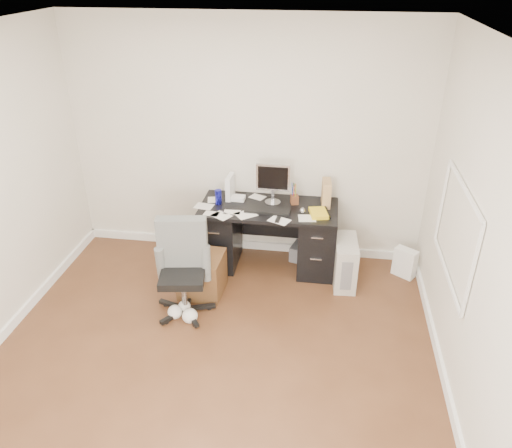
{
  "coord_description": "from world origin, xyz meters",
  "views": [
    {
      "loc": [
        0.88,
        -3.19,
        3.16
      ],
      "look_at": [
        0.23,
        1.2,
        0.77
      ],
      "focal_mm": 35.0,
      "sensor_mm": 36.0,
      "label": 1
    }
  ],
  "objects": [
    {
      "name": "ground",
      "position": [
        0.0,
        0.0,
        0.0
      ],
      "size": [
        4.0,
        4.0,
        0.0
      ],
      "primitive_type": "plane",
      "color": "#4C2B18",
      "rests_on": "ground"
    },
    {
      "name": "room_shell",
      "position": [
        0.03,
        0.03,
        1.66
      ],
      "size": [
        4.02,
        4.02,
        2.71
      ],
      "color": "white",
      "rests_on": "ground"
    },
    {
      "name": "desk",
      "position": [
        0.3,
        1.65,
        0.4
      ],
      "size": [
        1.5,
        0.7,
        0.75
      ],
      "color": "black",
      "rests_on": "ground"
    },
    {
      "name": "loose_papers",
      "position": [
        0.1,
        1.6,
        0.75
      ],
      "size": [
        1.1,
        0.6,
        0.0
      ],
      "primitive_type": null,
      "color": "white",
      "rests_on": "desk"
    },
    {
      "name": "lcd_monitor",
      "position": [
        0.33,
        1.75,
        0.98
      ],
      "size": [
        0.37,
        0.22,
        0.47
      ],
      "primitive_type": null,
      "rotation": [
        0.0,
        0.0,
        -0.02
      ],
      "color": "#A9A9AD",
      "rests_on": "desk"
    },
    {
      "name": "keyboard",
      "position": [
        0.3,
        1.54,
        0.76
      ],
      "size": [
        0.49,
        0.19,
        0.03
      ],
      "primitive_type": "cube",
      "rotation": [
        0.0,
        0.0,
        -0.05
      ],
      "color": "black",
      "rests_on": "desk"
    },
    {
      "name": "computer_mouse",
      "position": [
        0.67,
        1.55,
        0.78
      ],
      "size": [
        0.07,
        0.07,
        0.06
      ],
      "primitive_type": "sphere",
      "rotation": [
        0.0,
        0.0,
        -0.07
      ],
      "color": "#A9A9AD",
      "rests_on": "desk"
    },
    {
      "name": "travel_mug",
      "position": [
        -0.26,
        1.65,
        0.83
      ],
      "size": [
        0.09,
        0.09,
        0.16
      ],
      "primitive_type": "cylinder",
      "rotation": [
        0.0,
        0.0,
        -0.34
      ],
      "color": "#16179A",
      "rests_on": "desk"
    },
    {
      "name": "white_binder",
      "position": [
        -0.16,
        1.81,
        0.89
      ],
      "size": [
        0.12,
        0.24,
        0.27
      ],
      "primitive_type": "cube",
      "rotation": [
        0.0,
        0.0,
        -0.05
      ],
      "color": "white",
      "rests_on": "desk"
    },
    {
      "name": "magazine_file",
      "position": [
        0.91,
        1.79,
        0.89
      ],
      "size": [
        0.14,
        0.25,
        0.28
      ],
      "primitive_type": "cube",
      "rotation": [
        0.0,
        0.0,
        0.07
      ],
      "color": "#AC8253",
      "rests_on": "desk"
    },
    {
      "name": "pen_cup",
      "position": [
        0.57,
        1.77,
        0.87
      ],
      "size": [
        0.12,
        0.12,
        0.24
      ],
      "primitive_type": null,
      "rotation": [
        0.0,
        0.0,
        0.27
      ],
      "color": "#572C19",
      "rests_on": "desk"
    },
    {
      "name": "yellow_book",
      "position": [
        0.85,
        1.54,
        0.77
      ],
      "size": [
        0.24,
        0.28,
        0.04
      ],
      "primitive_type": "cube",
      "rotation": [
        0.0,
        0.0,
        0.23
      ],
      "color": "yellow",
      "rests_on": "desk"
    },
    {
      "name": "paper_remote",
      "position": [
        0.45,
        1.35,
        0.76
      ],
      "size": [
        0.26,
        0.24,
        0.02
      ],
      "primitive_type": null,
      "rotation": [
        0.0,
        0.0,
        -0.43
      ],
      "color": "white",
      "rests_on": "desk"
    },
    {
      "name": "office_chair",
      "position": [
        -0.41,
        0.66,
        0.49
      ],
      "size": [
        0.64,
        0.64,
        0.98
      ],
      "primitive_type": null,
      "rotation": [
        0.0,
        0.0,
        0.16
      ],
      "color": "#575A57",
      "rests_on": "ground"
    },
    {
      "name": "pc_tower",
      "position": [
        1.16,
        1.43,
        0.26
      ],
      "size": [
        0.26,
        0.53,
        0.51
      ],
      "primitive_type": "cube",
      "rotation": [
        0.0,
        0.0,
        0.06
      ],
      "color": "#A8A498",
      "rests_on": "ground"
    },
    {
      "name": "shopping_bag",
      "position": [
        1.83,
        1.66,
        0.17
      ],
      "size": [
        0.3,
        0.28,
        0.33
      ],
      "primitive_type": "cube",
      "rotation": [
        0.0,
        0.0,
        -0.61
      ],
      "color": "white",
      "rests_on": "ground"
    },
    {
      "name": "wicker_basket",
      "position": [
        -0.32,
        1.03,
        0.22
      ],
      "size": [
        0.46,
        0.46,
        0.44
      ],
      "primitive_type": "cube",
      "rotation": [
        0.0,
        0.0,
        -0.04
      ],
      "color": "#4A2E16",
      "rests_on": "ground"
    },
    {
      "name": "desk_printer",
      "position": [
        0.72,
        1.82,
        0.09
      ],
      "size": [
        0.37,
        0.33,
        0.18
      ],
      "primitive_type": "cube",
      "rotation": [
        0.0,
        0.0,
        -0.28
      ],
      "color": "slate",
      "rests_on": "ground"
    }
  ]
}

